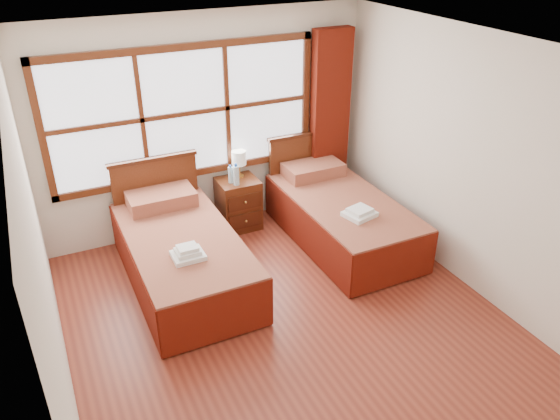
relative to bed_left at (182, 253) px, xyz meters
name	(u,v)px	position (x,y,z in m)	size (l,w,h in m)	color
floor	(291,325)	(0.70, -1.20, -0.33)	(4.50, 4.50, 0.00)	maroon
ceiling	(294,51)	(0.70, -1.20, 2.27)	(4.50, 4.50, 0.00)	white
wall_back	(206,126)	(0.70, 1.05, 0.97)	(4.00, 4.00, 0.00)	silver
wall_left	(42,263)	(-1.30, -1.20, 0.97)	(4.50, 4.50, 0.00)	silver
wall_right	(472,165)	(2.70, -1.20, 0.97)	(4.50, 4.50, 0.00)	silver
window	(185,113)	(0.45, 1.02, 1.17)	(3.16, 0.06, 1.56)	white
curtain	(330,120)	(2.30, 0.91, 0.84)	(0.50, 0.16, 2.30)	#621509
bed_left	(182,253)	(0.00, 0.00, 0.00)	(1.10, 2.12, 1.07)	#421C0D
bed_right	(340,215)	(1.96, 0.00, -0.01)	(1.08, 2.10, 1.05)	#421C0D
nightstand	(239,204)	(0.97, 0.80, 0.00)	(0.48, 0.48, 0.65)	#552612
towels_left	(188,253)	(-0.05, -0.48, 0.29)	(0.30, 0.27, 0.13)	white
towels_right	(360,213)	(1.90, -0.48, 0.28)	(0.38, 0.35, 0.10)	white
lamp	(239,159)	(1.03, 0.89, 0.56)	(0.17, 0.17, 0.34)	gold
bottle_near	(231,175)	(0.87, 0.77, 0.42)	(0.06, 0.06, 0.23)	silver
bottle_far	(236,175)	(0.91, 0.69, 0.44)	(0.07, 0.07, 0.27)	silver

